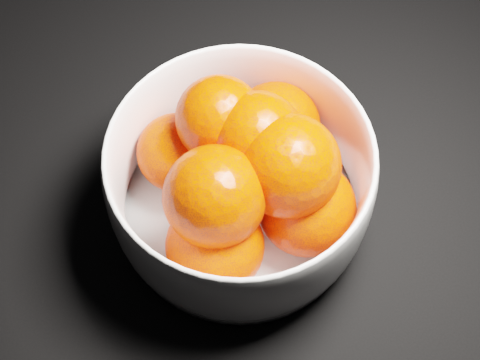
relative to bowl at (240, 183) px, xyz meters
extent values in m
cylinder|color=silver|center=(0.00, 0.00, -0.05)|extent=(0.23, 0.23, 0.01)
sphere|color=#FF2C00|center=(0.04, 0.06, 0.00)|extent=(0.09, 0.09, 0.09)
sphere|color=#FF2C00|center=(-0.05, 0.04, 0.00)|extent=(0.08, 0.08, 0.08)
sphere|color=#FF2C00|center=(-0.03, -0.06, 0.00)|extent=(0.09, 0.09, 0.09)
sphere|color=#FF2C00|center=(0.06, -0.03, 0.00)|extent=(0.09, 0.09, 0.09)
sphere|color=#FF2C00|center=(-0.01, 0.04, 0.04)|extent=(0.08, 0.08, 0.08)
sphere|color=#FF2C00|center=(-0.03, -0.03, 0.04)|extent=(0.09, 0.09, 0.09)
sphere|color=#FF2C00|center=(0.04, -0.01, 0.04)|extent=(0.09, 0.09, 0.09)
sphere|color=#FF2C00|center=(0.02, 0.02, 0.04)|extent=(0.08, 0.08, 0.08)
camera|label=1|loc=(-0.04, -0.29, 0.53)|focal=50.00mm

